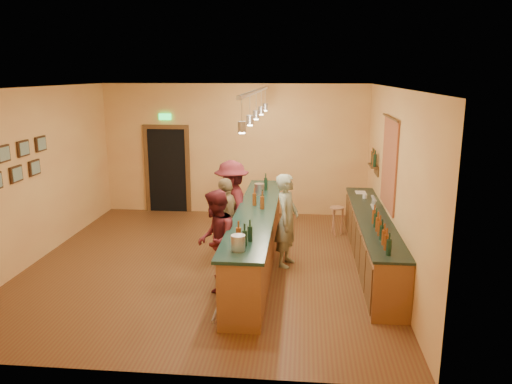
# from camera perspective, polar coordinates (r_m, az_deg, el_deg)

# --- Properties ---
(floor) EXTENTS (7.00, 7.00, 0.00)m
(floor) POSITION_cam_1_polar(r_m,az_deg,el_deg) (9.39, -5.35, -8.11)
(floor) COLOR brown
(floor) RESTS_ON ground
(ceiling) EXTENTS (6.50, 7.00, 0.02)m
(ceiling) POSITION_cam_1_polar(r_m,az_deg,el_deg) (8.74, -5.81, 11.79)
(ceiling) COLOR silver
(ceiling) RESTS_ON wall_back
(wall_back) EXTENTS (6.50, 0.02, 3.20)m
(wall_back) POSITION_cam_1_polar(r_m,az_deg,el_deg) (12.33, -2.49, 4.84)
(wall_back) COLOR #D78F50
(wall_back) RESTS_ON floor
(wall_front) EXTENTS (6.50, 0.02, 3.20)m
(wall_front) POSITION_cam_1_polar(r_m,az_deg,el_deg) (5.66, -12.31, -5.89)
(wall_front) COLOR #D78F50
(wall_front) RESTS_ON floor
(wall_left) EXTENTS (0.02, 7.00, 3.20)m
(wall_left) POSITION_cam_1_polar(r_m,az_deg,el_deg) (10.07, -24.06, 1.72)
(wall_left) COLOR #D78F50
(wall_left) RESTS_ON floor
(wall_right) EXTENTS (0.02, 7.00, 3.20)m
(wall_right) POSITION_cam_1_polar(r_m,az_deg,el_deg) (8.91, 15.42, 1.02)
(wall_right) COLOR #D78F50
(wall_right) RESTS_ON floor
(doorway) EXTENTS (1.15, 0.09, 2.48)m
(doorway) POSITION_cam_1_polar(r_m,az_deg,el_deg) (12.73, -10.09, 2.76)
(doorway) COLOR black
(doorway) RESTS_ON wall_back
(tapestry) EXTENTS (0.03, 1.40, 1.60)m
(tapestry) POSITION_cam_1_polar(r_m,az_deg,el_deg) (9.24, 14.98, 3.07)
(tapestry) COLOR maroon
(tapestry) RESTS_ON wall_right
(bottle_shelf) EXTENTS (0.17, 0.55, 0.54)m
(bottle_shelf) POSITION_cam_1_polar(r_m,az_deg,el_deg) (10.73, 13.34, 3.55)
(bottle_shelf) COLOR #513218
(bottle_shelf) RESTS_ON wall_right
(picture_grid) EXTENTS (0.06, 2.20, 0.70)m
(picture_grid) POSITION_cam_1_polar(r_m,az_deg,el_deg) (9.35, -26.27, 2.87)
(picture_grid) COLOR #382111
(picture_grid) RESTS_ON wall_left
(back_counter) EXTENTS (0.60, 4.55, 1.27)m
(back_counter) POSITION_cam_1_polar(r_m,az_deg,el_deg) (9.33, 13.11, -5.39)
(back_counter) COLOR brown
(back_counter) RESTS_ON floor
(tasting_bar) EXTENTS (0.73, 5.10, 1.38)m
(tasting_bar) POSITION_cam_1_polar(r_m,az_deg,el_deg) (9.07, 0.01, -4.78)
(tasting_bar) COLOR brown
(tasting_bar) RESTS_ON floor
(pendant_track) EXTENTS (0.11, 4.60, 0.50)m
(pendant_track) POSITION_cam_1_polar(r_m,az_deg,el_deg) (8.63, 0.02, 10.39)
(pendant_track) COLOR silver
(pendant_track) RESTS_ON ceiling
(bartender) EXTENTS (0.54, 0.70, 1.70)m
(bartender) POSITION_cam_1_polar(r_m,az_deg,el_deg) (9.03, 3.54, -3.25)
(bartender) COLOR gray
(bartender) RESTS_ON floor
(customer_a) EXTENTS (0.66, 0.83, 1.65)m
(customer_a) POSITION_cam_1_polar(r_m,az_deg,el_deg) (8.07, -4.61, -5.53)
(customer_a) COLOR #59191E
(customer_a) RESTS_ON floor
(customer_b) EXTENTS (0.57, 1.01, 1.62)m
(customer_b) POSITION_cam_1_polar(r_m,az_deg,el_deg) (9.12, -3.40, -3.35)
(customer_b) COLOR #997A51
(customer_b) RESTS_ON floor
(customer_c) EXTENTS (0.98, 1.31, 1.81)m
(customer_c) POSITION_cam_1_polar(r_m,az_deg,el_deg) (9.78, -2.76, -1.62)
(customer_c) COLOR #59191E
(customer_c) RESTS_ON floor
(bar_stool) EXTENTS (0.30, 0.30, 0.63)m
(bar_stool) POSITION_cam_1_polar(r_m,az_deg,el_deg) (10.93, 9.22, -2.45)
(bar_stool) COLOR #9E6E47
(bar_stool) RESTS_ON floor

